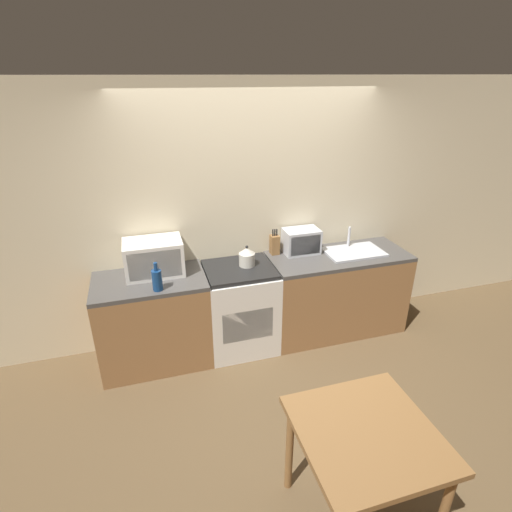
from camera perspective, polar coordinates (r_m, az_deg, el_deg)
The scene contains 12 objects.
ground_plane at distance 3.86m, azimuth 3.93°, elevation -17.96°, with size 16.00×16.00×0.00m, color brown.
wall_back at distance 4.06m, azimuth -0.70°, elevation 5.83°, with size 10.00×0.06×2.60m.
counter_left_run at distance 3.99m, azimuth -14.37°, elevation -8.98°, with size 1.02×0.62×0.90m.
counter_right_run at distance 4.42m, azimuth 11.31°, elevation -5.11°, with size 1.46×0.62×0.90m.
stove_range at distance 4.08m, azimuth -2.30°, elevation -7.39°, with size 0.69×0.62×0.90m.
kettle at distance 3.87m, azimuth -1.31°, elevation -0.10°, with size 0.16×0.16×0.21m.
microwave at distance 3.80m, azimuth -14.39°, elevation -0.21°, with size 0.53×0.35×0.33m.
bottle at distance 3.53m, azimuth -13.96°, elevation -3.28°, with size 0.09×0.09×0.26m.
knife_block at distance 4.12m, azimuth 2.67°, elevation 1.67°, with size 0.09×0.10×0.27m.
toaster_oven at distance 4.16m, azimuth 6.49°, elevation 2.12°, with size 0.36×0.24×0.26m.
sink_basin at distance 4.30m, azimuth 13.79°, elevation 0.66°, with size 0.60×0.38×0.24m.
dining_table at distance 2.62m, azimuth 15.32°, elevation -24.56°, with size 0.77×0.78×0.77m.
Camera 1 is at (-1.05, -2.64, 2.61)m, focal length 28.00 mm.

